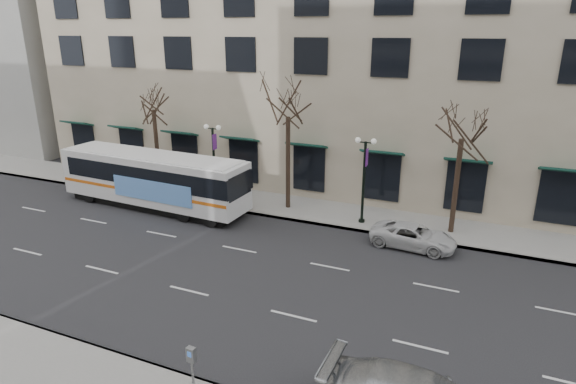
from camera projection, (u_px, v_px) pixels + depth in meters
The scene contains 11 objects.
ground at pixel (216, 268), 23.25m from camera, with size 160.00×160.00×0.00m, color black.
sidewalk_far at pixel (365, 218), 29.19m from camera, with size 80.00×4.00×0.15m, color gray.
building_hotel at pixel (325, 16), 38.41m from camera, with size 40.00×20.00×24.00m, color tan.
tree_far_left at pixel (152, 96), 32.49m from camera, with size 3.60×3.60×8.34m.
tree_far_mid at pixel (288, 101), 28.69m from camera, with size 3.60×3.60×8.55m.
tree_far_right at pixel (464, 121), 25.11m from camera, with size 3.60×3.60×8.06m.
lamp_post_left at pixel (214, 159), 31.30m from camera, with size 1.22×0.45×5.21m.
lamp_post_right at pixel (364, 177), 27.57m from camera, with size 1.22×0.45×5.21m.
city_bus at pixel (154, 179), 30.66m from camera, with size 13.13×3.46×3.53m.
white_pickup at pixel (413, 236), 25.34m from camera, with size 2.05×4.44×1.23m, color silver.
pay_station at pixel (191, 358), 15.20m from camera, with size 0.30×0.21×1.34m.
Camera 1 is at (11.40, -17.77, 10.97)m, focal length 30.00 mm.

